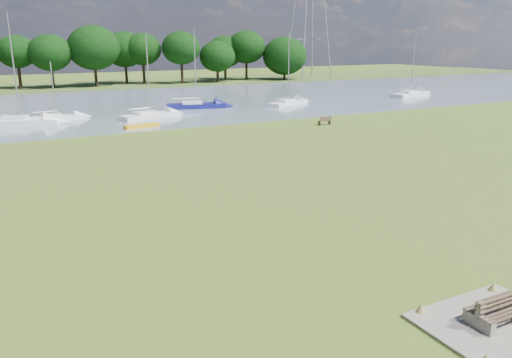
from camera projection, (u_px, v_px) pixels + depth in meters
name	position (u px, v px, depth m)	size (l,w,h in m)	color
ground	(265.00, 196.00, 26.51)	(220.00, 220.00, 0.00)	olive
river	(105.00, 106.00, 62.37)	(220.00, 40.00, 0.10)	slate
far_bank	(70.00, 87.00, 87.98)	(220.00, 20.00, 0.40)	#4C6626
concrete_pad	(494.00, 324.00, 14.55)	(4.20, 3.20, 0.10)	gray
bench_pair	(496.00, 311.00, 14.44)	(1.68, 1.00, 0.90)	gray
riverbank_bench	(325.00, 121.00, 48.52)	(1.35, 0.41, 0.83)	brown
kayak	(142.00, 126.00, 46.87)	(3.40, 0.79, 0.34)	#F5AF15
sailboat_0	(410.00, 93.00, 72.62)	(7.64, 3.81, 9.38)	white
sailboat_2	(19.00, 119.00, 48.32)	(7.35, 4.14, 10.48)	white
sailboat_4	(150.00, 114.00, 52.24)	(6.69, 3.57, 8.68)	white
sailboat_6	(56.00, 116.00, 51.14)	(5.53, 2.13, 5.86)	white
sailboat_7	(196.00, 104.00, 60.02)	(7.22, 3.48, 9.14)	navy
sailboat_8	(288.00, 101.00, 63.11)	(6.78, 4.41, 8.63)	white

